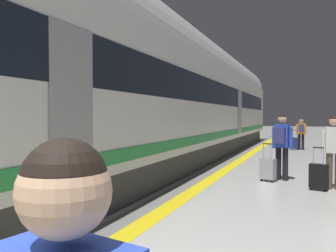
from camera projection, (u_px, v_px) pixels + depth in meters
safety_line_strip at (226, 170)px, 10.49m from camera, size 0.36×80.00×0.01m
tactile_edge_band at (216, 169)px, 10.61m from camera, size 0.57×80.00×0.01m
high_speed_train at (149, 89)px, 10.03m from camera, size 2.94×35.03×4.97m
passenger_near at (334, 147)px, 7.66m from camera, size 0.53×0.22×1.69m
suitcase_near at (319, 176)px, 7.58m from camera, size 0.42×0.32×0.99m
passenger_mid at (282, 141)px, 8.78m from camera, size 0.52×0.40×1.74m
suitcase_mid at (268, 169)px, 8.64m from camera, size 0.43×0.34×0.99m
passenger_far at (301, 131)px, 16.84m from camera, size 0.50×0.33×1.59m
suitcase_far at (294, 143)px, 16.80m from camera, size 0.38×0.24×1.01m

